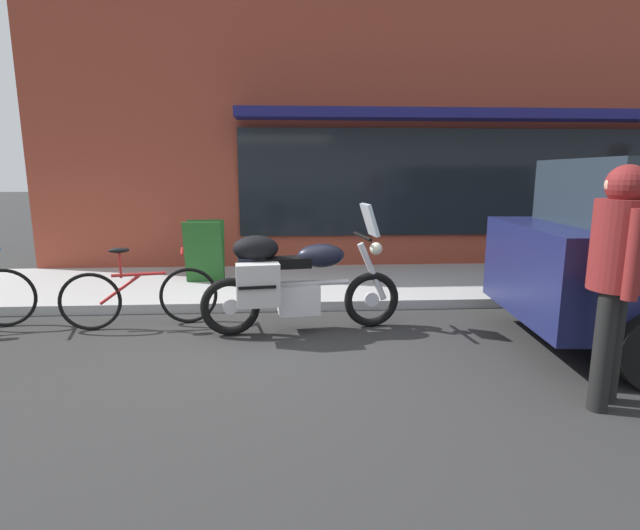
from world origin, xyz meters
name	(u,v)px	position (x,y,z in m)	size (l,w,h in m)	color
ground_plane	(261,348)	(0.00, 0.00, 0.00)	(80.00, 80.00, 0.00)	#2B2B2B
touring_motorcycle	(291,279)	(0.31, 0.48, 0.60)	(2.19, 0.84, 1.39)	black
parked_bicycle	(140,296)	(-1.40, 0.79, 0.36)	(1.67, 0.52, 0.92)	black
pedestrian_walking	(618,259)	(2.63, -1.35, 1.12)	(0.46, 0.55, 1.78)	black
sandwich_board_sign	(205,251)	(-0.97, 2.55, 0.58)	(0.55, 0.41, 0.90)	#1E511E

